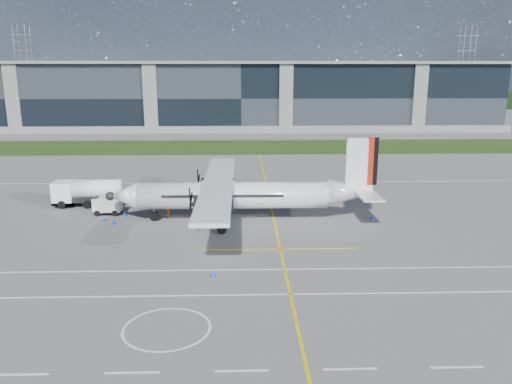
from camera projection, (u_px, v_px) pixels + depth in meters
The scene contains 18 objects.
ground at pixel (241, 154), 83.09m from camera, with size 400.00×400.00×0.00m, color #64615F.
grass_strip at pixel (241, 147), 90.86m from camera, with size 400.00×18.00×0.04m, color #1E3E11.
terminal_building at pixel (241, 97), 120.19m from camera, with size 120.00×20.00×15.00m, color black.
tree_line at pixel (241, 101), 179.54m from camera, with size 400.00×6.00×6.00m, color black.
pylon_west at pixel (25, 67), 184.20m from camera, with size 9.00×4.60×30.00m, color gray, non-canonical shape.
pylon_east at pixel (465, 67), 188.82m from camera, with size 9.00×4.60×30.00m, color gray, non-canonical shape.
yellow_taxiway_centerline at pixel (269, 198), 54.03m from camera, with size 0.20×70.00×0.01m, color yellow.
white_lane_line at pixel (242, 295), 30.63m from camera, with size 90.00×0.15×0.01m, color white.
turboprop_aircraft at pixel (243, 180), 45.22m from camera, with size 24.50×25.41×7.62m, color white, non-canonical shape.
fuel_tanker_truck at pixel (83, 193), 50.67m from camera, with size 7.24×2.35×2.72m, color white, non-canonical shape.
baggage_tug at pixel (108, 206), 47.87m from camera, with size 2.77×1.66×1.66m, color white, non-canonical shape.
ground_crew_person at pixel (168, 207), 46.72m from camera, with size 0.81×0.58×1.98m, color #F25907.
safety_cone_stbdwing at pixel (226, 187), 58.01m from camera, with size 0.36×0.36×0.50m, color #0E3BF5.
safety_cone_nose_stbd at pixel (125, 214), 47.17m from camera, with size 0.36×0.36×0.50m, color #0E3BF5.
safety_cone_fwd at pixel (104, 218), 45.80m from camera, with size 0.36×0.36×0.50m, color #0E3BF5.
safety_cone_nose_port at pixel (113, 222), 44.75m from camera, with size 0.36×0.36×0.50m, color #0E3BF5.
safety_cone_portwing at pixel (213, 273), 33.35m from camera, with size 0.36×0.36×0.50m, color #0E3BF5.
safety_cone_tail at pixel (372, 217), 46.14m from camera, with size 0.36×0.36×0.50m, color #0E3BF5.
Camera 1 is at (0.07, -42.29, 13.36)m, focal length 35.00 mm.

